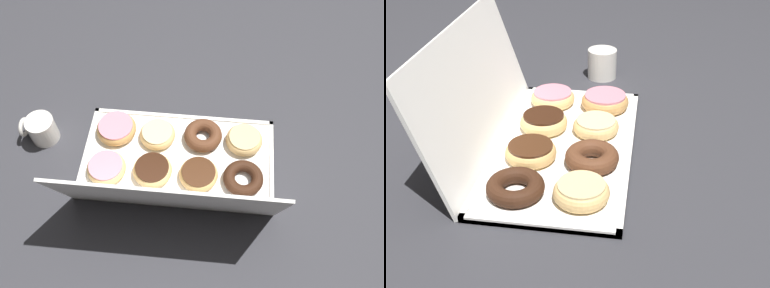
{
  "view_description": "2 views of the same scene",
  "coord_description": "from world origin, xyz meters",
  "views": [
    {
      "loc": [
        -0.1,
        0.63,
        1.1
      ],
      "look_at": [
        -0.04,
        -0.02,
        0.06
      ],
      "focal_mm": 39.19,
      "sensor_mm": 36.0,
      "label": 1
    },
    {
      "loc": [
        -0.97,
        -0.18,
        0.61
      ],
      "look_at": [
        -0.04,
        -0.04,
        0.04
      ],
      "focal_mm": 47.1,
      "sensor_mm": 36.0,
      "label": 2
    }
  ],
  "objects": [
    {
      "name": "chocolate_cake_ring_donut_4",
      "position": [
        -0.2,
        0.06,
        0.03
      ],
      "size": [
        0.12,
        0.12,
        0.03
      ],
      "color": "#381E11",
      "rests_on": "donut_box"
    },
    {
      "name": "pink_frosted_donut_3",
      "position": [
        0.2,
        -0.07,
        0.03
      ],
      "size": [
        0.12,
        0.12,
        0.04
      ],
      "color": "tan",
      "rests_on": "donut_box"
    },
    {
      "name": "donut_box",
      "position": [
        0.0,
        0.0,
        0.01
      ],
      "size": [
        0.57,
        0.31,
        0.01
      ],
      "color": "white",
      "rests_on": "ground"
    },
    {
      "name": "chocolate_frosted_donut_5",
      "position": [
        -0.07,
        0.06,
        0.03
      ],
      "size": [
        0.11,
        0.11,
        0.04
      ],
      "color": "tan",
      "rests_on": "donut_box"
    },
    {
      "name": "chocolate_frosted_donut_6",
      "position": [
        0.07,
        0.06,
        0.03
      ],
      "size": [
        0.11,
        0.11,
        0.04
      ],
      "color": "#E5B770",
      "rests_on": "donut_box"
    },
    {
      "name": "glazed_ring_donut_0",
      "position": [
        -0.19,
        -0.07,
        0.03
      ],
      "size": [
        0.11,
        0.11,
        0.04
      ],
      "color": "#E5B770",
      "rests_on": "donut_box"
    },
    {
      "name": "chocolate_cake_ring_donut_1",
      "position": [
        -0.07,
        -0.07,
        0.03
      ],
      "size": [
        0.12,
        0.12,
        0.04
      ],
      "color": "#59331E",
      "rests_on": "donut_box"
    },
    {
      "name": "glazed_ring_donut_2",
      "position": [
        0.07,
        -0.06,
        0.03
      ],
      "size": [
        0.11,
        0.11,
        0.04
      ],
      "color": "#E5B770",
      "rests_on": "donut_box"
    },
    {
      "name": "box_lid_open",
      "position": [
        0.0,
        0.2,
        0.14
      ],
      "size": [
        0.57,
        0.09,
        0.28
      ],
      "primitive_type": "cube",
      "rotation": [
        1.27,
        0.0,
        0.0
      ],
      "color": "white",
      "rests_on": "ground"
    },
    {
      "name": "ground_plane",
      "position": [
        0.0,
        0.0,
        0.0
      ],
      "size": [
        3.0,
        3.0,
        0.0
      ],
      "primitive_type": "plane",
      "color": "#333338"
    },
    {
      "name": "coffee_mug",
      "position": [
        0.42,
        -0.04,
        0.04
      ],
      "size": [
        0.1,
        0.08,
        0.09
      ],
      "color": "white",
      "rests_on": "ground"
    },
    {
      "name": "pink_frosted_donut_7",
      "position": [
        0.2,
        0.07,
        0.03
      ],
      "size": [
        0.11,
        0.11,
        0.04
      ],
      "color": "#E5B770",
      "rests_on": "donut_box"
    }
  ]
}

